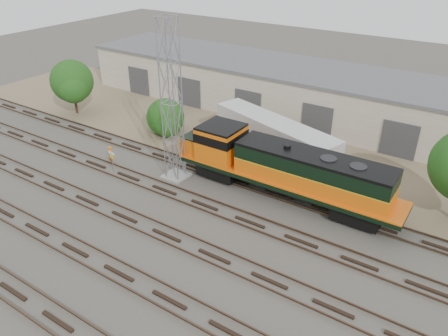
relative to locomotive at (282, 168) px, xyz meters
The scene contains 11 objects.
ground 7.70m from the locomotive, 124.43° to the right, with size 140.00×140.00×0.00m, color #47423A.
dirt_strip 10.21m from the locomotive, 114.56° to the left, with size 80.00×16.00×0.02m, color #726047.
tracks 10.19m from the locomotive, 114.56° to the right, with size 80.00×20.40×0.28m.
warehouse 17.46m from the locomotive, 103.48° to the left, with size 58.40×10.40×5.30m.
locomotive is the anchor object (origin of this frame).
signal_tower 9.84m from the locomotive, 165.84° to the right, with size 1.94×1.94×13.16m.
sign_post 14.61m from the locomotive, 161.96° to the right, with size 0.80×0.13×1.96m.
worker 15.59m from the locomotive, 167.08° to the right, with size 0.63×0.41×1.72m, color orange.
semi_trailer 5.52m from the locomotive, 121.37° to the left, with size 13.21×6.45×4.01m.
tree_west 27.53m from the locomotive, behind, with size 4.93×4.69×6.14m.
tree_mid 15.89m from the locomotive, 164.12° to the left, with size 4.07×3.87×3.87m.
Camera 1 is at (16.58, -20.91, 18.49)m, focal length 35.00 mm.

